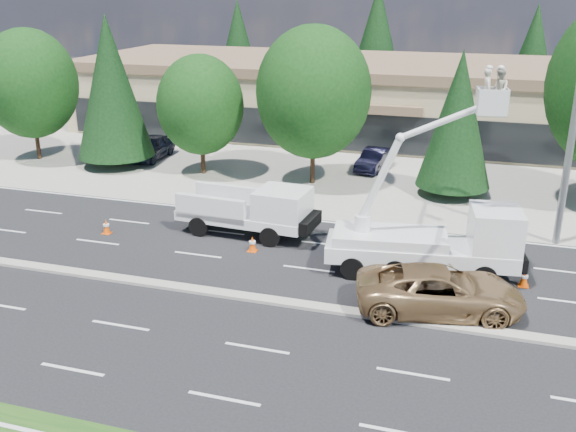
% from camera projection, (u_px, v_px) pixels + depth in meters
% --- Properties ---
extents(ground, '(140.00, 140.00, 0.00)m').
position_uv_depth(ground, '(286.00, 304.00, 23.63)').
color(ground, black).
rests_on(ground, ground).
extents(concrete_apron, '(140.00, 22.00, 0.01)m').
position_uv_depth(concrete_apron, '(377.00, 165.00, 41.59)').
color(concrete_apron, gray).
rests_on(concrete_apron, ground).
extents(road_median, '(120.00, 0.55, 0.12)m').
position_uv_depth(road_median, '(286.00, 302.00, 23.60)').
color(road_median, gray).
rests_on(road_median, ground).
extents(strip_mall, '(50.40, 15.40, 5.50)m').
position_uv_depth(strip_mall, '(400.00, 97.00, 49.59)').
color(strip_mall, tan).
rests_on(strip_mall, ground).
extents(tree_front_a, '(6.15, 6.15, 8.53)m').
position_uv_depth(tree_front_a, '(30.00, 84.00, 41.43)').
color(tree_front_a, '#332114').
rests_on(tree_front_a, ground).
extents(tree_front_b, '(4.80, 4.80, 9.45)m').
position_uv_depth(tree_front_b, '(111.00, 87.00, 39.75)').
color(tree_front_b, '#332114').
rests_on(tree_front_b, ground).
extents(tree_front_c, '(5.23, 5.23, 7.26)m').
position_uv_depth(tree_front_c, '(200.00, 105.00, 38.39)').
color(tree_front_c, '#332114').
rests_on(tree_front_c, ground).
extents(tree_front_d, '(6.54, 6.54, 9.07)m').
position_uv_depth(tree_front_d, '(314.00, 93.00, 36.11)').
color(tree_front_d, '#332114').
rests_on(tree_front_d, ground).
extents(tree_front_e, '(4.02, 4.02, 7.93)m').
position_uv_depth(tree_front_e, '(458.00, 119.00, 34.27)').
color(tree_front_e, '#332114').
rests_on(tree_front_e, ground).
extents(tree_back_a, '(4.88, 4.88, 9.63)m').
position_uv_depth(tree_back_a, '(238.00, 46.00, 64.53)').
color(tree_back_a, '#332114').
rests_on(tree_back_a, ground).
extents(tree_back_b, '(5.70, 5.70, 11.24)m').
position_uv_depth(tree_back_b, '(377.00, 40.00, 60.39)').
color(tree_back_b, '#332114').
rests_on(tree_back_b, ground).
extents(tree_back_c, '(4.82, 4.82, 9.50)m').
position_uv_depth(tree_back_c, '(533.00, 55.00, 56.87)').
color(tree_back_c, '#332114').
rests_on(tree_back_c, ground).
extents(utility_pickup, '(6.32, 2.79, 2.37)m').
position_uv_depth(utility_pickup, '(253.00, 215.00, 29.80)').
color(utility_pickup, white).
rests_on(utility_pickup, ground).
extents(bucket_truck, '(7.79, 3.31, 8.35)m').
position_uv_depth(bucket_truck, '(440.00, 232.00, 25.48)').
color(bucket_truck, white).
rests_on(bucket_truck, ground).
extents(traffic_cone_a, '(0.40, 0.40, 0.70)m').
position_uv_depth(traffic_cone_a, '(106.00, 227.00, 30.15)').
color(traffic_cone_a, '#F55107').
rests_on(traffic_cone_a, ground).
extents(traffic_cone_b, '(0.40, 0.40, 0.70)m').
position_uv_depth(traffic_cone_b, '(252.00, 244.00, 28.16)').
color(traffic_cone_b, '#F55107').
rests_on(traffic_cone_b, ground).
extents(traffic_cone_c, '(0.40, 0.40, 0.70)m').
position_uv_depth(traffic_cone_c, '(354.00, 258.00, 26.68)').
color(traffic_cone_c, '#F55107').
rests_on(traffic_cone_c, ground).
extents(traffic_cone_d, '(0.40, 0.40, 0.70)m').
position_uv_depth(traffic_cone_d, '(524.00, 278.00, 24.89)').
color(traffic_cone_d, '#F55107').
rests_on(traffic_cone_d, ground).
extents(minivan, '(6.38, 3.91, 1.65)m').
position_uv_depth(minivan, '(440.00, 290.00, 22.83)').
color(minivan, '#9E794C').
rests_on(minivan, ground).
extents(parked_car_west, '(2.04, 4.67, 1.56)m').
position_uv_depth(parked_car_west, '(151.00, 147.00, 42.81)').
color(parked_car_west, black).
rests_on(parked_car_west, ground).
extents(parked_car_east, '(1.97, 4.18, 1.32)m').
position_uv_depth(parked_car_east, '(374.00, 159.00, 40.37)').
color(parked_car_east, black).
rests_on(parked_car_east, ground).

